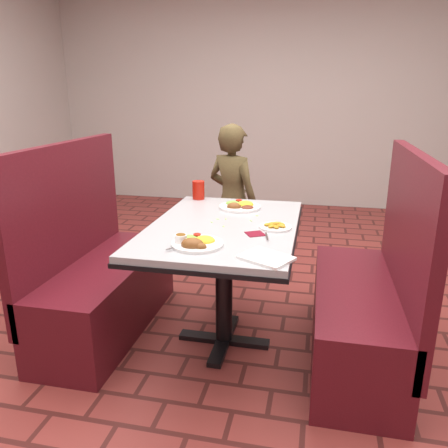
# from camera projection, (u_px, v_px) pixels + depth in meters

# --- Properties ---
(dining_table) EXTENTS (0.81, 1.21, 0.75)m
(dining_table) POSITION_uv_depth(u_px,v_px,m) (224.00, 240.00, 2.47)
(dining_table) COLOR #A7AAAC
(dining_table) RESTS_ON ground
(booth_bench_left) EXTENTS (0.47, 1.20, 1.17)m
(booth_bench_left) POSITION_uv_depth(u_px,v_px,m) (99.00, 280.00, 2.72)
(booth_bench_left) COLOR #5B141D
(booth_bench_left) RESTS_ON ground
(booth_bench_right) EXTENTS (0.47, 1.20, 1.17)m
(booth_bench_right) POSITION_uv_depth(u_px,v_px,m) (366.00, 306.00, 2.40)
(booth_bench_right) COLOR #5B141D
(booth_bench_right) RESTS_ON ground
(diner_person) EXTENTS (0.53, 0.45, 1.23)m
(diner_person) POSITION_uv_depth(u_px,v_px,m) (233.00, 201.00, 3.51)
(diner_person) COLOR brown
(diner_person) RESTS_ON ground
(near_dinner_plate) EXTENTS (0.25, 0.25, 0.08)m
(near_dinner_plate) POSITION_uv_depth(u_px,v_px,m) (196.00, 240.00, 2.09)
(near_dinner_plate) COLOR white
(near_dinner_plate) RESTS_ON dining_table
(far_dinner_plate) EXTENTS (0.26, 0.26, 0.07)m
(far_dinner_plate) POSITION_uv_depth(u_px,v_px,m) (240.00, 204.00, 2.76)
(far_dinner_plate) COLOR white
(far_dinner_plate) RESTS_ON dining_table
(plantain_plate) EXTENTS (0.18, 0.18, 0.03)m
(plantain_plate) POSITION_uv_depth(u_px,v_px,m) (275.00, 226.00, 2.36)
(plantain_plate) COLOR white
(plantain_plate) RESTS_ON dining_table
(maroon_napkin) EXTENTS (0.12, 0.12, 0.00)m
(maroon_napkin) POSITION_uv_depth(u_px,v_px,m) (255.00, 234.00, 2.27)
(maroon_napkin) COLOR maroon
(maroon_napkin) RESTS_ON dining_table
(spoon_utensil) EXTENTS (0.03, 0.12, 0.00)m
(spoon_utensil) POSITION_uv_depth(u_px,v_px,m) (267.00, 237.00, 2.21)
(spoon_utensil) COLOR silver
(spoon_utensil) RESTS_ON dining_table
(red_tumbler) EXTENTS (0.08, 0.08, 0.12)m
(red_tumbler) POSITION_uv_depth(u_px,v_px,m) (198.00, 190.00, 2.99)
(red_tumbler) COLOR #B4170C
(red_tumbler) RESTS_ON dining_table
(paper_napkin) EXTENTS (0.27, 0.25, 0.01)m
(paper_napkin) POSITION_uv_depth(u_px,v_px,m) (266.00, 258.00, 1.93)
(paper_napkin) COLOR white
(paper_napkin) RESTS_ON dining_table
(knife_utensil) EXTENTS (0.11, 0.16, 0.00)m
(knife_utensil) POSITION_uv_depth(u_px,v_px,m) (188.00, 240.00, 2.14)
(knife_utensil) COLOR silver
(knife_utensil) RESTS_ON dining_table
(fork_utensil) EXTENTS (0.09, 0.14, 0.00)m
(fork_utensil) POSITION_uv_depth(u_px,v_px,m) (180.00, 246.00, 2.06)
(fork_utensil) COLOR silver
(fork_utensil) RESTS_ON dining_table
(lettuce_shreds) EXTENTS (0.28, 0.32, 0.00)m
(lettuce_shreds) POSITION_uv_depth(u_px,v_px,m) (233.00, 221.00, 2.49)
(lettuce_shreds) COLOR #9BCE52
(lettuce_shreds) RESTS_ON dining_table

